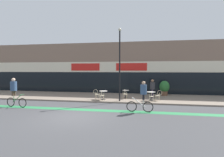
% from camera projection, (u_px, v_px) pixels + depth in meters
% --- Properties ---
extents(ground_plane, '(120.00, 120.00, 0.00)m').
position_uv_depth(ground_plane, '(74.00, 117.00, 10.43)').
color(ground_plane, '#424244').
extents(sidewalk_slab, '(40.00, 5.50, 0.12)m').
position_uv_depth(sidewalk_slab, '(102.00, 97.00, 17.55)').
color(sidewalk_slab, gray).
rests_on(sidewalk_slab, ground).
extents(storefront_facade, '(40.00, 4.06, 5.94)m').
position_uv_depth(storefront_facade, '(111.00, 68.00, 22.04)').
color(storefront_facade, '#7F6656').
rests_on(storefront_facade, ground).
extents(bike_lane_stripe, '(36.00, 0.70, 0.01)m').
position_uv_depth(bike_lane_stripe, '(84.00, 110.00, 12.20)').
color(bike_lane_stripe, '#2D844C').
rests_on(bike_lane_stripe, ground).
extents(bistro_table_0, '(0.74, 0.74, 0.78)m').
position_uv_depth(bistro_table_0, '(103.00, 93.00, 15.66)').
color(bistro_table_0, black).
rests_on(bistro_table_0, sidewalk_slab).
extents(bistro_table_1, '(0.66, 0.66, 0.74)m').
position_uv_depth(bistro_table_1, '(126.00, 92.00, 16.63)').
color(bistro_table_1, black).
rests_on(bistro_table_1, sidewalk_slab).
extents(bistro_table_2, '(0.73, 0.73, 0.75)m').
position_uv_depth(bistro_table_2, '(151.00, 94.00, 15.19)').
color(bistro_table_2, black).
rests_on(bistro_table_2, sidewalk_slab).
extents(cafe_chair_0_near, '(0.43, 0.59, 0.90)m').
position_uv_depth(cafe_chair_0_near, '(102.00, 95.00, 15.05)').
color(cafe_chair_0_near, beige).
rests_on(cafe_chair_0_near, sidewalk_slab).
extents(cafe_chair_0_side, '(0.59, 0.42, 0.90)m').
position_uv_depth(cafe_chair_0_side, '(97.00, 94.00, 15.77)').
color(cafe_chair_0_side, beige).
rests_on(cafe_chair_0_side, sidewalk_slab).
extents(cafe_chair_1_near, '(0.44, 0.59, 0.90)m').
position_uv_depth(cafe_chair_1_near, '(125.00, 93.00, 16.01)').
color(cafe_chair_1_near, beige).
rests_on(cafe_chair_1_near, sidewalk_slab).
extents(cafe_chair_2_near, '(0.41, 0.58, 0.90)m').
position_uv_depth(cafe_chair_2_near, '(151.00, 96.00, 14.58)').
color(cafe_chair_2_near, beige).
rests_on(cafe_chair_2_near, sidewalk_slab).
extents(cafe_chair_2_side, '(0.60, 0.45, 0.90)m').
position_uv_depth(cafe_chair_2_side, '(158.00, 95.00, 15.07)').
color(cafe_chair_2_side, beige).
rests_on(cafe_chair_2_side, sidewalk_slab).
extents(planter_pot, '(1.01, 1.01, 1.53)m').
position_uv_depth(planter_pot, '(164.00, 88.00, 18.10)').
color(planter_pot, brown).
rests_on(planter_pot, sidewalk_slab).
extents(lamp_post, '(0.26, 0.26, 6.18)m').
position_uv_depth(lamp_post, '(120.00, 60.00, 14.76)').
color(lamp_post, black).
rests_on(lamp_post, sidewalk_slab).
extents(cyclist_0, '(1.78, 0.56, 2.18)m').
position_uv_depth(cyclist_0, '(14.00, 90.00, 13.08)').
color(cyclist_0, black).
rests_on(cyclist_0, ground).
extents(cyclist_1, '(1.77, 0.48, 2.05)m').
position_uv_depth(cyclist_1, '(142.00, 95.00, 11.49)').
color(cyclist_1, black).
rests_on(cyclist_1, ground).
extents(pedestrian_near_end, '(0.48, 0.48, 1.75)m').
position_uv_depth(pedestrian_near_end, '(152.00, 87.00, 16.83)').
color(pedestrian_near_end, '#382D47').
rests_on(pedestrian_near_end, sidewalk_slab).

